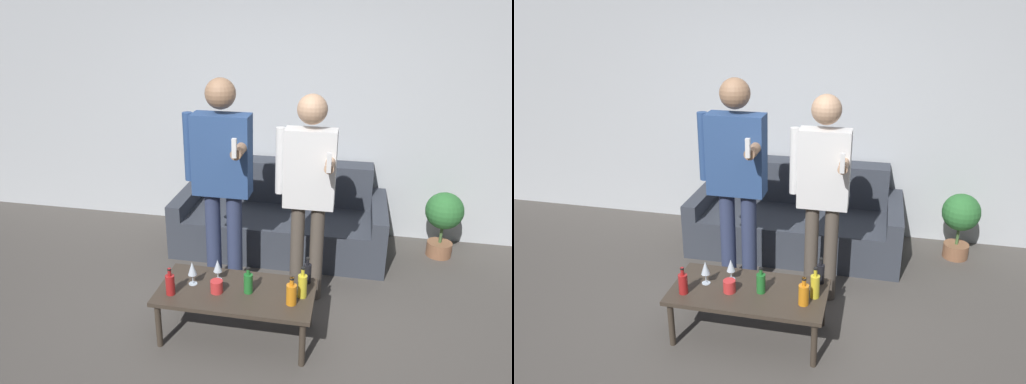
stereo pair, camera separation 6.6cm
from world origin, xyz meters
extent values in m
plane|color=#514C47|center=(0.00, 0.00, 0.00)|extent=(16.00, 16.00, 0.00)
cube|color=silver|center=(0.00, 2.32, 1.35)|extent=(8.00, 0.06, 2.70)
cube|color=#383D47|center=(0.06, 1.67, 0.19)|extent=(1.73, 0.65, 0.38)
cube|color=#383D47|center=(0.06, 2.13, 0.40)|extent=(1.73, 0.25, 0.80)
cube|color=#383D47|center=(-0.87, 1.80, 0.27)|extent=(0.14, 0.91, 0.53)
cube|color=#383D47|center=(1.00, 1.80, 0.27)|extent=(0.14, 0.91, 0.53)
cube|color=#3D3328|center=(-0.03, 0.36, 0.37)|extent=(1.12, 0.56, 0.03)
cylinder|color=#3D3328|center=(-0.54, 0.13, 0.18)|extent=(0.04, 0.04, 0.35)
cylinder|color=#3D3328|center=(0.48, 0.13, 0.18)|extent=(0.04, 0.04, 0.35)
cylinder|color=#3D3328|center=(-0.54, 0.59, 0.18)|extent=(0.04, 0.04, 0.35)
cylinder|color=#3D3328|center=(0.48, 0.59, 0.18)|extent=(0.04, 0.04, 0.35)
cylinder|color=black|center=(0.46, 0.57, 0.45)|extent=(0.06, 0.06, 0.15)
cylinder|color=black|center=(0.46, 0.57, 0.56)|extent=(0.02, 0.02, 0.06)
cylinder|color=black|center=(0.46, 0.57, 0.58)|extent=(0.03, 0.03, 0.01)
cylinder|color=#B21E1E|center=(-0.47, 0.23, 0.45)|extent=(0.07, 0.07, 0.15)
cylinder|color=#B21E1E|center=(-0.47, 0.23, 0.56)|extent=(0.02, 0.02, 0.06)
cylinder|color=black|center=(-0.47, 0.23, 0.58)|extent=(0.03, 0.03, 0.01)
cylinder|color=#23752D|center=(0.06, 0.36, 0.45)|extent=(0.06, 0.06, 0.14)
cylinder|color=#23752D|center=(0.06, 0.36, 0.55)|extent=(0.02, 0.02, 0.06)
cylinder|color=black|center=(0.06, 0.36, 0.57)|extent=(0.03, 0.03, 0.01)
cylinder|color=orange|center=(0.38, 0.28, 0.45)|extent=(0.07, 0.07, 0.15)
cylinder|color=orange|center=(0.38, 0.28, 0.56)|extent=(0.03, 0.03, 0.06)
cylinder|color=black|center=(0.38, 0.28, 0.58)|extent=(0.03, 0.03, 0.01)
cylinder|color=yellow|center=(0.44, 0.38, 0.46)|extent=(0.07, 0.07, 0.17)
cylinder|color=yellow|center=(0.44, 0.38, 0.58)|extent=(0.02, 0.02, 0.06)
cylinder|color=black|center=(0.44, 0.38, 0.61)|extent=(0.03, 0.03, 0.01)
cylinder|color=silver|center=(-0.35, 0.38, 0.38)|extent=(0.06, 0.06, 0.01)
cylinder|color=silver|center=(-0.35, 0.38, 0.42)|extent=(0.01, 0.01, 0.07)
cone|color=silver|center=(-0.35, 0.38, 0.51)|extent=(0.07, 0.07, 0.10)
cylinder|color=silver|center=(-0.19, 0.47, 0.38)|extent=(0.06, 0.06, 0.01)
cylinder|color=silver|center=(-0.19, 0.47, 0.42)|extent=(0.01, 0.01, 0.07)
cone|color=silver|center=(-0.19, 0.47, 0.50)|extent=(0.06, 0.06, 0.09)
cylinder|color=red|center=(-0.15, 0.32, 0.43)|extent=(0.09, 0.09, 0.09)
cylinder|color=navy|center=(-0.38, 1.00, 0.43)|extent=(0.13, 0.13, 0.86)
cylinder|color=navy|center=(-0.19, 1.00, 0.43)|extent=(0.13, 0.13, 0.86)
cube|color=#2D4C84|center=(-0.28, 1.00, 1.18)|extent=(0.45, 0.20, 0.65)
sphere|color=#9E7556|center=(-0.28, 1.00, 1.66)|extent=(0.24, 0.24, 0.24)
cylinder|color=#2D4C84|center=(-0.55, 1.00, 1.23)|extent=(0.08, 0.08, 0.55)
cylinder|color=#9E7556|center=(-0.10, 0.85, 1.28)|extent=(0.08, 0.29, 0.08)
cube|color=white|center=(-0.10, 0.68, 1.34)|extent=(0.03, 0.03, 0.14)
cylinder|color=brown|center=(0.33, 0.98, 0.41)|extent=(0.11, 0.11, 0.82)
cylinder|color=brown|center=(0.49, 0.98, 0.41)|extent=(0.11, 0.11, 0.82)
cube|color=white|center=(0.41, 0.98, 1.12)|extent=(0.39, 0.17, 0.61)
sphere|color=tan|center=(0.41, 0.98, 1.58)|extent=(0.22, 0.22, 0.22)
cylinder|color=white|center=(0.18, 0.98, 1.17)|extent=(0.07, 0.07, 0.52)
cylinder|color=tan|center=(0.56, 0.85, 1.21)|extent=(0.07, 0.27, 0.07)
cube|color=white|center=(0.56, 0.68, 1.27)|extent=(0.03, 0.03, 0.14)
cylinder|color=#936042|center=(1.60, 1.94, 0.07)|extent=(0.23, 0.23, 0.14)
cylinder|color=#476B38|center=(1.60, 1.94, 0.24)|extent=(0.03, 0.03, 0.21)
sphere|color=#337A38|center=(1.60, 1.94, 0.47)|extent=(0.35, 0.35, 0.35)
camera|label=1|loc=(0.73, -2.60, 2.33)|focal=35.00mm
camera|label=2|loc=(0.79, -2.58, 2.33)|focal=35.00mm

